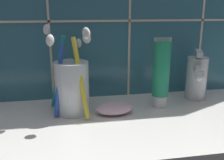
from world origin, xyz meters
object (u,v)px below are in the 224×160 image
(soap_bar, at_px, (114,108))
(toothbrush_cup, at_px, (72,85))
(sink_faucet, at_px, (197,77))
(toothpaste_tube, at_px, (161,73))

(soap_bar, bearing_deg, toothbrush_cup, 164.96)
(toothbrush_cup, xyz_separation_m, sink_faucet, (0.30, 0.03, -0.00))
(toothpaste_tube, bearing_deg, soap_bar, -168.28)
(sink_faucet, distance_m, soap_bar, 0.22)
(sink_faucet, xyz_separation_m, soap_bar, (-0.21, -0.05, -0.05))
(soap_bar, bearing_deg, toothpaste_tube, 11.72)
(toothbrush_cup, distance_m, toothpaste_tube, 0.20)
(toothbrush_cup, bearing_deg, sink_faucet, 5.53)
(toothbrush_cup, relative_size, sink_faucet, 1.56)
(toothbrush_cup, relative_size, toothpaste_tube, 1.19)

